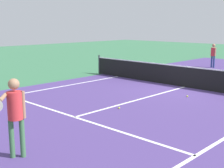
# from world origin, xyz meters

# --- Properties ---
(ground_plane) EXTENTS (60.00, 60.00, 0.00)m
(ground_plane) POSITION_xyz_m (0.00, 0.00, 0.00)
(ground_plane) COLOR #38724C
(court_surface_inbounds) EXTENTS (10.62, 24.40, 0.00)m
(court_surface_inbounds) POSITION_xyz_m (0.00, 0.00, 0.00)
(court_surface_inbounds) COLOR #4C387A
(court_surface_inbounds) RESTS_ON ground_plane
(line_sideline_left) EXTENTS (0.10, 11.89, 0.01)m
(line_sideline_left) POSITION_xyz_m (-4.11, -5.95, 0.00)
(line_sideline_left) COLOR white
(line_sideline_left) RESTS_ON ground_plane
(line_sideline_right) EXTENTS (0.10, 11.89, 0.01)m
(line_sideline_right) POSITION_xyz_m (4.11, -5.95, 0.00)
(line_sideline_right) COLOR white
(line_sideline_right) RESTS_ON ground_plane
(line_service_near) EXTENTS (8.22, 0.10, 0.01)m
(line_service_near) POSITION_xyz_m (0.00, -6.40, 0.00)
(line_service_near) COLOR white
(line_service_near) RESTS_ON ground_plane
(line_center_service) EXTENTS (0.10, 6.40, 0.01)m
(line_center_service) POSITION_xyz_m (0.00, -3.20, 0.00)
(line_center_service) COLOR white
(line_center_service) RESTS_ON ground_plane
(net) EXTENTS (11.22, 0.09, 1.07)m
(net) POSITION_xyz_m (0.00, 0.00, 0.49)
(net) COLOR #33383D
(net) RESTS_ON ground_plane
(player_near) EXTENTS (0.90, 0.98, 1.72)m
(player_near) POSITION_xyz_m (1.40, -9.12, 1.08)
(player_near) COLOR #3F7247
(player_near) RESTS_ON ground_plane
(player_far) EXTENTS (0.39, 0.32, 1.55)m
(player_far) POSITION_xyz_m (-2.02, 6.88, 0.94)
(player_far) COLOR navy
(player_far) RESTS_ON ground_plane
(tennis_ball_mid_court) EXTENTS (0.07, 0.07, 0.07)m
(tennis_ball_mid_court) POSITION_xyz_m (0.34, -4.76, 0.03)
(tennis_ball_mid_court) COLOR #CCE033
(tennis_ball_mid_court) RESTS_ON ground_plane
(tennis_ball_near_net) EXTENTS (0.07, 0.07, 0.07)m
(tennis_ball_near_net) POSITION_xyz_m (1.11, -1.64, 0.03)
(tennis_ball_near_net) COLOR #CCE033
(tennis_ball_near_net) RESTS_ON ground_plane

